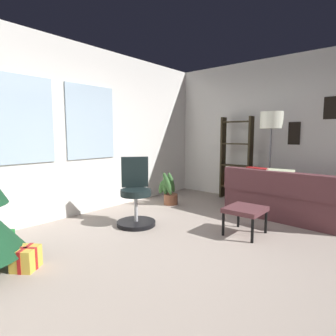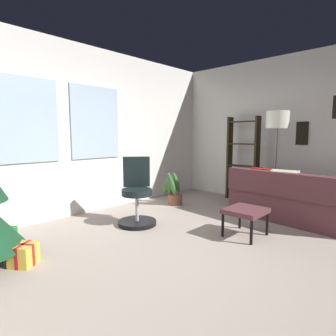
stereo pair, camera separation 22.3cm
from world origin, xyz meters
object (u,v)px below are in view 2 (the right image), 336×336
Objects in this scene: footstool at (246,212)px; office_chair at (137,198)px; floor_lamp at (277,127)px; couch at (300,201)px; potted_plant at (173,191)px; bookshelf at (242,164)px; gift_box_gold at (24,255)px; gift_box_green at (2,238)px.

office_chair is (-0.64, 1.41, 0.08)m from footstool.
footstool is at bearing -171.96° from floor_lamp.
couch reaches higher than potted_plant.
couch is 2.16m from potted_plant.
floor_lamp reaches higher than potted_plant.
office_chair is 2.50m from bookshelf.
gift_box_gold is at bearing -168.96° from potted_plant.
footstool is 2.60m from gift_box_gold.
bookshelf reaches higher than footstool.
bookshelf is at bearing 62.40° from floor_lamp.
floor_lamp reaches higher than gift_box_gold.
footstool is 0.30× the size of floor_lamp.
office_chair is (1.65, -0.51, 0.29)m from gift_box_green.
couch is at bearing -112.12° from bookshelf.
floor_lamp reaches higher than footstool.
gift_box_gold reaches higher than gift_box_green.
gift_box_green is at bearing 177.35° from potted_plant.
couch is 1.11× the size of bookshelf.
couch is 5.03× the size of gift_box_green.
gift_box_green is at bearing 148.83° from couch.
potted_plant reaches higher than gift_box_gold.
footstool is 1.78m from floor_lamp.
floor_lamp is (1.37, 0.19, 1.13)m from footstool.
potted_plant is (2.85, -0.13, 0.16)m from gift_box_green.
gift_box_gold is at bearing -89.60° from gift_box_green.
gift_box_green is 4.26m from floor_lamp.
office_chair is 2.57m from floor_lamp.
footstool is 1.55m from office_chair.
bookshelf is at bearing -8.65° from office_chair.
gift_box_green is 1.75m from office_chair.
office_chair is at bearing 6.22° from gift_box_gold.
gift_box_green is (-3.57, 2.16, -0.18)m from couch.
potted_plant reaches higher than gift_box_green.
office_chair is 0.58× the size of floor_lamp.
couch is 1.10× the size of floor_lamp.
bookshelf is (1.81, 1.04, 0.41)m from footstool.
couch reaches higher than gift_box_gold.
gift_box_gold is (-2.28, 1.23, -0.21)m from footstool.
potted_plant is at bearing 149.06° from bookshelf.
gift_box_green is 0.22× the size of bookshelf.
footstool is 1.87m from potted_plant.
office_chair is at bearing 171.35° from bookshelf.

